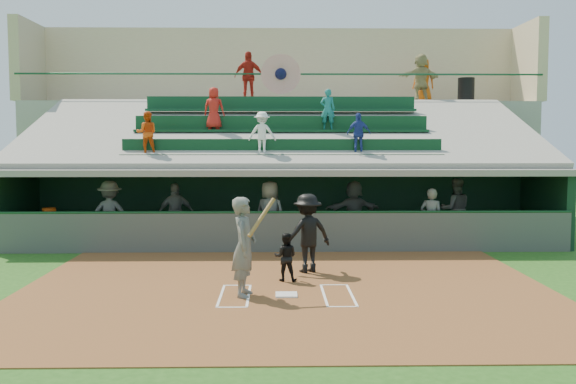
{
  "coord_description": "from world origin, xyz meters",
  "views": [
    {
      "loc": [
        -0.22,
        -12.51,
        3.08
      ],
      "look_at": [
        0.1,
        3.5,
        1.8
      ],
      "focal_mm": 40.0,
      "sensor_mm": 36.0,
      "label": 1
    }
  ],
  "objects_px": {
    "trash_bin": "(466,90)",
    "water_cooler": "(49,215)",
    "home_plate": "(286,295)",
    "catcher": "(286,257)",
    "white_table": "(51,234)",
    "batter_at_plate": "(244,246)"
  },
  "relations": [
    {
      "from": "white_table",
      "to": "water_cooler",
      "type": "distance_m",
      "value": 0.56
    },
    {
      "from": "batter_at_plate",
      "to": "trash_bin",
      "type": "bearing_deg",
      "value": 57.89
    },
    {
      "from": "home_plate",
      "to": "trash_bin",
      "type": "distance_m",
      "value": 15.89
    },
    {
      "from": "catcher",
      "to": "trash_bin",
      "type": "height_order",
      "value": "trash_bin"
    },
    {
      "from": "water_cooler",
      "to": "trash_bin",
      "type": "xyz_separation_m",
      "value": [
        14.11,
        7.24,
        4.12
      ]
    },
    {
      "from": "catcher",
      "to": "trash_bin",
      "type": "relative_size",
      "value": 1.08
    },
    {
      "from": "home_plate",
      "to": "water_cooler",
      "type": "distance_m",
      "value": 8.96
    },
    {
      "from": "home_plate",
      "to": "white_table",
      "type": "distance_m",
      "value": 8.94
    },
    {
      "from": "batter_at_plate",
      "to": "white_table",
      "type": "bearing_deg",
      "value": 134.6
    },
    {
      "from": "catcher",
      "to": "batter_at_plate",
      "type": "bearing_deg",
      "value": 65.42
    },
    {
      "from": "water_cooler",
      "to": "trash_bin",
      "type": "bearing_deg",
      "value": 27.18
    },
    {
      "from": "water_cooler",
      "to": "catcher",
      "type": "bearing_deg",
      "value": -34.11
    },
    {
      "from": "home_plate",
      "to": "trash_bin",
      "type": "height_order",
      "value": "trash_bin"
    },
    {
      "from": "home_plate",
      "to": "water_cooler",
      "type": "relative_size",
      "value": 1.12
    },
    {
      "from": "batter_at_plate",
      "to": "catcher",
      "type": "height_order",
      "value": "batter_at_plate"
    },
    {
      "from": "catcher",
      "to": "trash_bin",
      "type": "distance_m",
      "value": 14.64
    },
    {
      "from": "home_plate",
      "to": "trash_bin",
      "type": "bearing_deg",
      "value": 60.56
    },
    {
      "from": "trash_bin",
      "to": "water_cooler",
      "type": "bearing_deg",
      "value": -152.82
    },
    {
      "from": "catcher",
      "to": "white_table",
      "type": "relative_size",
      "value": 1.25
    },
    {
      "from": "home_plate",
      "to": "batter_at_plate",
      "type": "xyz_separation_m",
      "value": [
        -0.83,
        -0.01,
        0.97
      ]
    },
    {
      "from": "water_cooler",
      "to": "batter_at_plate",
      "type": "bearing_deg",
      "value": -45.06
    },
    {
      "from": "catcher",
      "to": "home_plate",
      "type": "bearing_deg",
      "value": 97.2
    }
  ]
}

